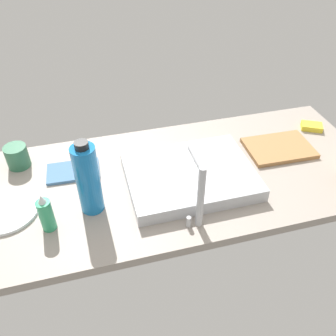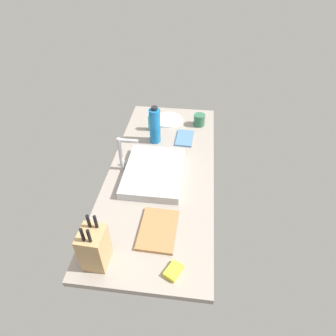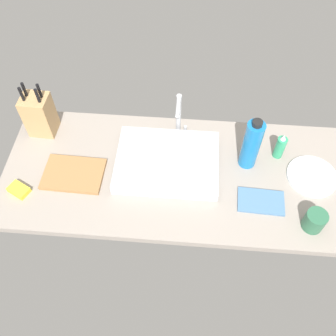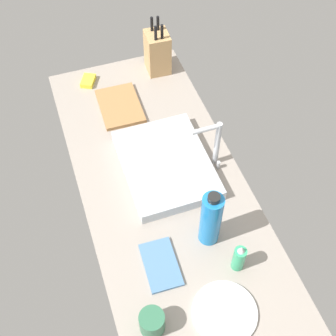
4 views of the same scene
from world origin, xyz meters
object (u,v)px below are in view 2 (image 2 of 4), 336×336
soap_bottle (151,122)px  water_bottle (155,126)px  faucet (123,152)px  knife_block (94,247)px  dish_sponge (174,271)px  dinner_plate (168,120)px  sink_basin (154,172)px  cutting_board (158,230)px  dish_towel (185,138)px  coffee_mug (199,120)px

soap_bottle → water_bottle: 17.09cm
faucet → knife_block: bearing=-177.5°
faucet → dish_sponge: (-67.84, -39.23, -13.00)cm
knife_block → dinner_plate: knife_block is taller
sink_basin → dish_sponge: bearing=-163.1°
faucet → cutting_board: 55.68cm
water_bottle → dish_towel: bearing=-75.7°
faucet → coffee_mug: 75.02cm
sink_basin → coffee_mug: size_ratio=5.14×
faucet → dish_sponge: size_ratio=2.68×
cutting_board → soap_bottle: 95.39cm
faucet → coffee_mug: (58.50, -45.96, -9.66)cm
coffee_mug → knife_block: bearing=160.9°
water_bottle → faucet: bearing=155.3°
cutting_board → dish_towel: size_ratio=1.35×
sink_basin → cutting_board: (-41.96, -8.95, -1.69)cm
knife_block → dinner_plate: size_ratio=1.26×
faucet → water_bottle: 36.20cm
faucet → cutting_board: bearing=-147.9°
cutting_board → soap_bottle: soap_bottle is taller
cutting_board → coffee_mug: (104.30, -17.22, 3.63)cm
faucet → dish_towel: (38.23, -36.18, -13.60)cm
knife_block → soap_bottle: size_ratio=1.98×
faucet → dish_towel: faucet is taller
sink_basin → water_bottle: bearing=7.2°
water_bottle → dish_towel: size_ratio=1.40×
sink_basin → soap_bottle: 52.47cm
cutting_board → water_bottle: 80.79cm
faucet → dinner_plate: size_ratio=1.06×
knife_block → dish_sponge: knife_block is taller
faucet → soap_bottle: faucet is taller
sink_basin → knife_block: size_ratio=1.63×
soap_bottle → coffee_mug: (10.99, -36.28, -1.78)cm
soap_bottle → dinner_plate: size_ratio=0.64×
knife_block → dish_towel: knife_block is taller
sink_basin → knife_block: knife_block is taller
water_bottle → coffee_mug: (25.63, -30.84, -8.72)cm
cutting_board → dinner_plate: (107.99, 7.71, -0.30)cm
dish_towel → dish_sponge: size_ratio=2.22×
soap_bottle → dish_towel: 28.65cm
soap_bottle → coffee_mug: bearing=-73.1°
knife_block → dinner_plate: bearing=-5.4°
cutting_board → coffee_mug: bearing=-9.4°
cutting_board → dinner_plate: bearing=4.1°
sink_basin → soap_bottle: (51.35, 10.11, 3.73)cm
sink_basin → knife_block: bearing=164.8°
faucet → coffee_mug: faucet is taller
faucet → dish_sponge: bearing=-150.0°
dish_sponge → faucet: bearing=30.0°
water_bottle → dinner_plate: water_bottle is taller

